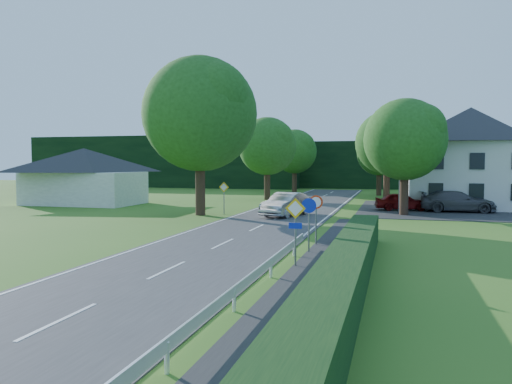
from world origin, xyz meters
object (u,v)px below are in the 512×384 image
(parked_car_silver_a, at_px, (426,198))
(parked_car_silver_b, at_px, (481,202))
(streetlight, at_px, (398,155))
(motorcycle, at_px, (288,201))
(parked_car_grey, at_px, (457,201))
(parked_car_red, at_px, (402,201))
(parasol, at_px, (457,197))
(moving_car, at_px, (286,204))

(parked_car_silver_a, xyz_separation_m, parked_car_silver_b, (4.09, -2.31, -0.07))
(streetlight, height_order, motorcycle, streetlight)
(streetlight, distance_m, parked_car_silver_a, 7.48)
(parked_car_grey, bearing_deg, motorcycle, 81.70)
(motorcycle, bearing_deg, parked_car_red, -15.48)
(parked_car_silver_a, xyz_separation_m, parasol, (2.39, -1.00, 0.19))
(streetlight, distance_m, motorcycle, 10.42)
(streetlight, bearing_deg, parked_car_silver_a, 67.66)
(parked_car_red, distance_m, parked_car_silver_a, 4.92)
(streetlight, bearing_deg, parked_car_grey, 17.06)
(motorcycle, bearing_deg, parked_car_silver_b, -5.30)
(streetlight, distance_m, parked_car_silver_b, 8.42)
(streetlight, relative_size, parked_car_grey, 1.43)
(streetlight, height_order, moving_car, streetlight)
(parked_car_silver_a, relative_size, parked_car_silver_b, 0.94)
(moving_car, xyz_separation_m, parked_car_red, (8.09, 6.70, -0.13))
(motorcycle, xyz_separation_m, parked_car_silver_a, (11.73, 3.37, 0.25))
(parked_car_silver_a, relative_size, parasol, 2.15)
(moving_car, relative_size, parked_car_silver_b, 1.12)
(parked_car_grey, relative_size, parasol, 2.83)
(parasol, bearing_deg, parked_car_red, -142.81)
(motorcycle, relative_size, parked_car_silver_b, 0.37)
(moving_car, relative_size, parked_car_grey, 0.91)
(motorcycle, bearing_deg, parked_car_grey, -14.32)
(motorcycle, height_order, parked_car_silver_a, parked_car_silver_a)
(streetlight, relative_size, parasol, 4.03)
(streetlight, distance_m, moving_car, 9.98)
(parked_car_red, distance_m, parked_car_silver_b, 6.58)
(parked_car_silver_a, bearing_deg, parked_car_red, 152.55)
(moving_car, xyz_separation_m, parasol, (12.62, 10.14, 0.05))
(moving_car, xyz_separation_m, motorcycle, (-1.50, 7.77, -0.39))
(parked_car_red, bearing_deg, moving_car, 120.13)
(parked_car_grey, bearing_deg, parked_car_silver_a, 20.69)
(parked_car_silver_a, distance_m, parasol, 2.60)
(parked_car_grey, bearing_deg, streetlight, 103.94)
(parked_car_silver_a, bearing_deg, moving_car, 135.73)
(motorcycle, relative_size, parked_car_silver_a, 0.40)
(moving_car, height_order, parasol, parasol)
(parked_car_silver_b, bearing_deg, motorcycle, 77.16)
(parked_car_red, bearing_deg, parked_car_silver_a, -35.25)
(parked_car_red, xyz_separation_m, parked_car_silver_b, (6.22, 2.13, -0.08))
(motorcycle, bearing_deg, parked_car_silver_a, 6.89)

